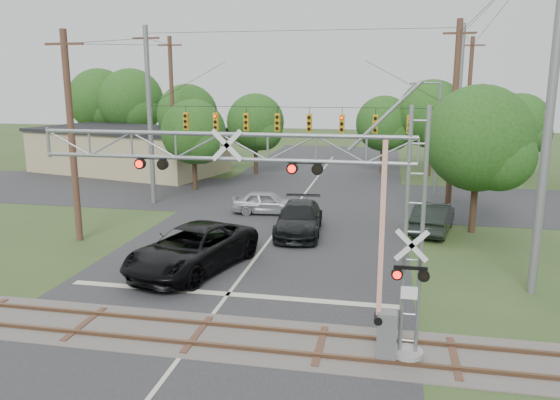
% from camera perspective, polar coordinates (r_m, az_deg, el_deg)
% --- Properties ---
extents(ground, '(160.00, 160.00, 0.00)m').
position_cam_1_polar(ground, '(16.75, -11.04, -16.69)').
color(ground, '#304620').
rests_on(ground, ground).
extents(road_main, '(14.00, 90.00, 0.02)m').
position_cam_1_polar(road_main, '(25.49, -2.54, -6.08)').
color(road_main, '#262729').
rests_on(road_main, ground).
extents(road_cross, '(90.00, 12.00, 0.02)m').
position_cam_1_polar(road_cross, '(38.77, 2.38, 0.35)').
color(road_cross, '#262729').
rests_on(road_cross, ground).
extents(railroad_track, '(90.00, 3.20, 0.17)m').
position_cam_1_polar(railroad_track, '(18.38, -8.64, -13.72)').
color(railroad_track, '#4B4541').
rests_on(railroad_track, ground).
extents(crossing_gantry, '(11.71, 0.95, 7.44)m').
position_cam_1_polar(crossing_gantry, '(15.72, 1.45, -0.26)').
color(crossing_gantry, gray).
rests_on(crossing_gantry, ground).
extents(traffic_signal_span, '(19.34, 0.36, 11.50)m').
position_cam_1_polar(traffic_signal_span, '(33.93, 2.84, 8.35)').
color(traffic_signal_span, gray).
rests_on(traffic_signal_span, ground).
extents(pickup_black, '(4.90, 7.50, 1.92)m').
position_cam_1_polar(pickup_black, '(23.98, -9.15, -5.05)').
color(pickup_black, black).
rests_on(pickup_black, ground).
extents(car_dark, '(2.76, 5.92, 1.67)m').
position_cam_1_polar(car_dark, '(29.26, 2.00, -1.96)').
color(car_dark, black).
rests_on(car_dark, ground).
extents(sedan_silver, '(4.41, 2.11, 1.45)m').
position_cam_1_polar(sedan_silver, '(33.71, -1.39, -0.23)').
color(sedan_silver, '#9A9CA1').
rests_on(sedan_silver, ground).
extents(suv_dark, '(2.79, 5.31, 1.66)m').
position_cam_1_polar(suv_dark, '(30.74, 15.70, -1.73)').
color(suv_dark, black).
rests_on(suv_dark, ground).
extents(commercial_building, '(18.48, 12.44, 3.94)m').
position_cam_1_polar(commercial_building, '(51.14, -15.59, 5.07)').
color(commercial_building, tan).
rests_on(commercial_building, ground).
extents(streetlight, '(2.16, 0.22, 8.10)m').
position_cam_1_polar(streetlight, '(39.80, 15.94, 6.79)').
color(streetlight, gray).
rests_on(streetlight, ground).
extents(utility_poles, '(25.92, 26.82, 13.92)m').
position_cam_1_polar(utility_poles, '(36.13, 7.37, 9.21)').
color(utility_poles, '#482C21').
rests_on(utility_poles, ground).
extents(treeline, '(58.12, 30.27, 10.02)m').
position_cam_1_polar(treeline, '(47.88, 3.76, 9.24)').
color(treeline, '#392719').
rests_on(treeline, ground).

